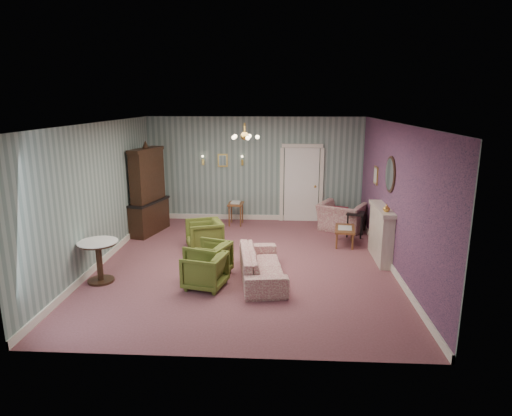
# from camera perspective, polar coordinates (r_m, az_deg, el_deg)

# --- Properties ---
(floor) EXTENTS (7.00, 7.00, 0.00)m
(floor) POSITION_cam_1_polar(r_m,az_deg,el_deg) (9.33, -1.37, -7.14)
(floor) COLOR #7F4A51
(floor) RESTS_ON ground
(ceiling) EXTENTS (7.00, 7.00, 0.00)m
(ceiling) POSITION_cam_1_polar(r_m,az_deg,el_deg) (8.73, -1.48, 10.93)
(ceiling) COLOR white
(ceiling) RESTS_ON ground
(wall_back) EXTENTS (6.00, 0.00, 6.00)m
(wall_back) POSITION_cam_1_polar(r_m,az_deg,el_deg) (12.35, -0.13, 5.02)
(wall_back) COLOR slate
(wall_back) RESTS_ON ground
(wall_front) EXTENTS (6.00, 0.00, 6.00)m
(wall_front) POSITION_cam_1_polar(r_m,az_deg,el_deg) (5.57, -4.30, -6.04)
(wall_front) COLOR slate
(wall_front) RESTS_ON ground
(wall_left) EXTENTS (0.00, 7.00, 7.00)m
(wall_left) POSITION_cam_1_polar(r_m,az_deg,el_deg) (9.63, -19.52, 1.71)
(wall_left) COLOR slate
(wall_left) RESTS_ON ground
(wall_right) EXTENTS (0.00, 7.00, 7.00)m
(wall_right) POSITION_cam_1_polar(r_m,az_deg,el_deg) (9.18, 17.58, 1.30)
(wall_right) COLOR slate
(wall_right) RESTS_ON ground
(wall_right_floral) EXTENTS (0.00, 7.00, 7.00)m
(wall_right_floral) POSITION_cam_1_polar(r_m,az_deg,el_deg) (9.18, 17.49, 1.30)
(wall_right_floral) COLOR #A15073
(wall_right_floral) RESTS_ON ground
(door) EXTENTS (1.12, 0.12, 2.16)m
(door) POSITION_cam_1_polar(r_m,az_deg,el_deg) (12.37, 5.89, 3.22)
(door) COLOR white
(door) RESTS_ON floor
(olive_chair_a) EXTENTS (0.79, 0.83, 0.71)m
(olive_chair_a) POSITION_cam_1_polar(r_m,az_deg,el_deg) (8.12, -6.64, -7.83)
(olive_chair_a) COLOR #525C20
(olive_chair_a) RESTS_ON floor
(olive_chair_b) EXTENTS (0.88, 0.91, 0.74)m
(olive_chair_b) POSITION_cam_1_polar(r_m,az_deg,el_deg) (8.62, -6.18, -6.39)
(olive_chair_b) COLOR #525C20
(olive_chair_b) RESTS_ON floor
(olive_chair_c) EXTENTS (0.92, 0.95, 0.78)m
(olive_chair_c) POSITION_cam_1_polar(r_m,az_deg,el_deg) (10.05, -6.70, -3.35)
(olive_chair_c) COLOR #525C20
(olive_chair_c) RESTS_ON floor
(sofa_chintz) EXTENTS (0.83, 2.02, 0.77)m
(sofa_chintz) POSITION_cam_1_polar(r_m,az_deg,el_deg) (8.41, 0.76, -6.75)
(sofa_chintz) COLOR #8F394A
(sofa_chintz) RESTS_ON floor
(wingback_chair) EXTENTS (1.32, 1.15, 0.97)m
(wingback_chair) POSITION_cam_1_polar(r_m,az_deg,el_deg) (11.72, 11.03, -0.54)
(wingback_chair) COLOR #8F394A
(wingback_chair) RESTS_ON floor
(dresser) EXTENTS (0.80, 1.46, 2.31)m
(dresser) POSITION_cam_1_polar(r_m,az_deg,el_deg) (11.49, -13.87, 2.46)
(dresser) COLOR black
(dresser) RESTS_ON floor
(fireplace) EXTENTS (0.30, 1.40, 1.16)m
(fireplace) POSITION_cam_1_polar(r_m,az_deg,el_deg) (9.74, 15.85, -3.18)
(fireplace) COLOR beige
(fireplace) RESTS_ON floor
(mantel_vase) EXTENTS (0.15, 0.15, 0.15)m
(mantel_vase) POSITION_cam_1_polar(r_m,az_deg,el_deg) (9.19, 16.52, -0.00)
(mantel_vase) COLOR gold
(mantel_vase) RESTS_ON fireplace
(oval_mirror) EXTENTS (0.04, 0.76, 0.84)m
(oval_mirror) POSITION_cam_1_polar(r_m,az_deg,el_deg) (9.48, 16.94, 4.18)
(oval_mirror) COLOR white
(oval_mirror) RESTS_ON wall_right
(framed_print) EXTENTS (0.04, 0.34, 0.42)m
(framed_print) POSITION_cam_1_polar(r_m,az_deg,el_deg) (10.82, 15.26, 4.08)
(framed_print) COLOR gold
(framed_print) RESTS_ON wall_right
(coffee_table) EXTENTS (0.55, 0.86, 0.41)m
(coffee_table) POSITION_cam_1_polar(r_m,az_deg,el_deg) (10.63, 11.38, -3.60)
(coffee_table) COLOR brown
(coffee_table) RESTS_ON floor
(side_table_black) EXTENTS (0.51, 0.51, 0.62)m
(side_table_black) POSITION_cam_1_polar(r_m,az_deg,el_deg) (11.28, 12.70, -2.11)
(side_table_black) COLOR black
(side_table_black) RESTS_ON floor
(pedestal_table) EXTENTS (0.85, 0.85, 0.80)m
(pedestal_table) POSITION_cam_1_polar(r_m,az_deg,el_deg) (8.79, -19.60, -6.54)
(pedestal_table) COLOR black
(pedestal_table) RESTS_ON floor
(nesting_table) EXTENTS (0.42, 0.53, 0.66)m
(nesting_table) POSITION_cam_1_polar(r_m,az_deg,el_deg) (12.07, -2.61, -0.63)
(nesting_table) COLOR brown
(nesting_table) RESTS_ON floor
(gilt_mirror_back) EXTENTS (0.28, 0.06, 0.36)m
(gilt_mirror_back) POSITION_cam_1_polar(r_m,az_deg,el_deg) (12.36, -4.33, 6.16)
(gilt_mirror_back) COLOR gold
(gilt_mirror_back) RESTS_ON wall_back
(sconce_left) EXTENTS (0.16, 0.12, 0.30)m
(sconce_left) POSITION_cam_1_polar(r_m,az_deg,el_deg) (12.43, -6.88, 6.14)
(sconce_left) COLOR gold
(sconce_left) RESTS_ON wall_back
(sconce_right) EXTENTS (0.16, 0.12, 0.30)m
(sconce_right) POSITION_cam_1_polar(r_m,az_deg,el_deg) (12.28, -1.79, 6.14)
(sconce_right) COLOR gold
(sconce_right) RESTS_ON wall_back
(chandelier) EXTENTS (0.56, 0.56, 0.36)m
(chandelier) POSITION_cam_1_polar(r_m,az_deg,el_deg) (8.75, -1.47, 9.17)
(chandelier) COLOR gold
(chandelier) RESTS_ON ceiling
(burgundy_cushion) EXTENTS (0.41, 0.28, 0.39)m
(burgundy_cushion) POSITION_cam_1_polar(r_m,az_deg,el_deg) (11.57, 10.88, -0.74)
(burgundy_cushion) COLOR maroon
(burgundy_cushion) RESTS_ON wingback_chair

